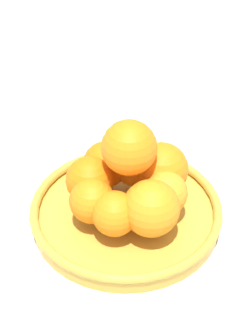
% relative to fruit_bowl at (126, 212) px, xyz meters
% --- Properties ---
extents(ground_plane, '(4.00, 4.00, 0.00)m').
position_rel_fruit_bowl_xyz_m(ground_plane, '(0.00, 0.00, -0.02)').
color(ground_plane, beige).
extents(fruit_bowl, '(0.29, 0.29, 0.03)m').
position_rel_fruit_bowl_xyz_m(fruit_bowl, '(0.00, 0.00, 0.00)').
color(fruit_bowl, gold).
rests_on(fruit_bowl, ground_plane).
extents(orange_pile, '(0.20, 0.19, 0.14)m').
position_rel_fruit_bowl_xyz_m(orange_pile, '(0.00, -0.01, 0.06)').
color(orange_pile, orange).
rests_on(orange_pile, fruit_bowl).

